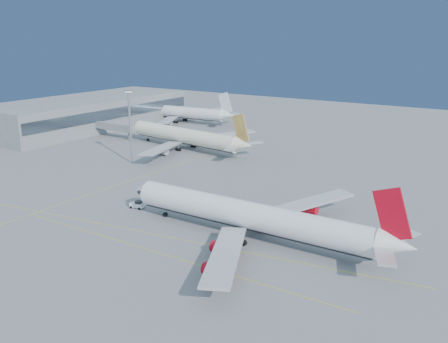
% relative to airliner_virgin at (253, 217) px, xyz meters
% --- Properties ---
extents(ground, '(500.00, 500.00, 0.00)m').
position_rel_airliner_virgin_xyz_m(ground, '(-18.24, -4.23, -5.54)').
color(ground, slate).
rests_on(ground, ground).
extents(terminal, '(18.40, 110.00, 15.00)m').
position_rel_airliner_virgin_xyz_m(terminal, '(-133.17, 80.77, 1.98)').
color(terminal, gray).
rests_on(terminal, ground).
extents(jet_bridge, '(23.60, 3.60, 6.90)m').
position_rel_airliner_virgin_xyz_m(jet_bridge, '(-111.35, 67.77, -0.36)').
color(jet_bridge, gray).
rests_on(jet_bridge, ground).
extents(taxiway_lines, '(118.86, 140.00, 0.02)m').
position_rel_airliner_virgin_xyz_m(taxiway_lines, '(-32.95, 2.12, -5.53)').
color(taxiway_lines, '#CEBE0B').
rests_on(taxiway_lines, ground).
extents(airliner_virgin, '(74.23, 66.89, 18.36)m').
position_rel_airliner_virgin_xyz_m(airliner_virgin, '(0.00, 0.00, 0.00)').
color(airliner_virgin, white).
rests_on(airliner_virgin, ground).
extents(airliner_etihad, '(69.65, 63.79, 18.20)m').
position_rel_airliner_virgin_xyz_m(airliner_etihad, '(-70.53, 66.86, 0.00)').
color(airliner_etihad, '#EBE4C8').
rests_on(airliner_etihad, ground).
extents(airliner_third, '(66.86, 61.59, 17.94)m').
position_rel_airliner_virgin_xyz_m(airliner_third, '(-113.32, 118.12, -0.11)').
color(airliner_third, white).
rests_on(airliner_third, ground).
extents(pushback_tug, '(4.17, 2.89, 2.20)m').
position_rel_airliner_virgin_xyz_m(pushback_tug, '(-37.62, 1.10, -4.51)').
color(pushback_tug, white).
rests_on(pushback_tug, ground).
extents(light_mast, '(2.35, 2.35, 27.22)m').
position_rel_airliner_virgin_xyz_m(light_mast, '(-73.85, 37.37, 10.53)').
color(light_mast, gray).
rests_on(light_mast, ground).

